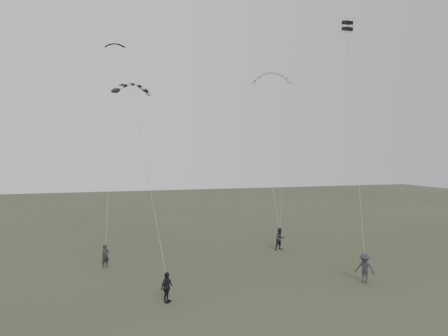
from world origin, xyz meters
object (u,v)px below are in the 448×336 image
object	(u,v)px
flyer_far	(365,268)
kite_striped	(132,84)
flyer_center	(167,287)
kite_pale_large	(271,73)
kite_box	(347,26)
flyer_right	(280,239)
kite_dark_small	(115,44)
flyer_left	(105,256)

from	to	relation	value
flyer_far	kite_striped	world-z (taller)	kite_striped
flyer_center	flyer_far	distance (m)	12.48
flyer_center	kite_pale_large	bearing A→B (deg)	3.73
flyer_far	kite_box	bearing A→B (deg)	122.91
flyer_right	flyer_far	world-z (taller)	flyer_far
kite_pale_large	flyer_right	bearing A→B (deg)	-72.74
kite_dark_small	flyer_left	bearing A→B (deg)	-88.73
kite_dark_small	flyer_far	bearing A→B (deg)	-30.30
kite_pale_large	kite_striped	size ratio (longest dim) A/B	1.39
kite_dark_small	kite_pale_large	size ratio (longest dim) A/B	0.43
flyer_right	kite_striped	xyz separation A→B (m)	(-12.43, -3.29, 11.87)
flyer_center	kite_pale_large	size ratio (longest dim) A/B	0.44
kite_dark_small	flyer_center	bearing A→B (deg)	-68.86
flyer_far	kite_box	world-z (taller)	kite_box
flyer_right	kite_box	size ratio (longest dim) A/B	2.67
flyer_left	flyer_center	distance (m)	9.08
flyer_right	kite_dark_small	bearing A→B (deg)	153.25
flyer_center	kite_box	distance (m)	21.74
flyer_right	kite_box	xyz separation A→B (m)	(2.41, -6.00, 16.29)
flyer_right	kite_pale_large	distance (m)	15.27
kite_pale_large	kite_box	distance (m)	10.46
flyer_right	kite_box	distance (m)	17.52
flyer_left	kite_striped	xyz separation A→B (m)	(1.80, -1.86, 11.98)
flyer_left	kite_striped	distance (m)	12.25
kite_pale_large	flyer_center	bearing A→B (deg)	-100.85
kite_dark_small	kite_striped	size ratio (longest dim) A/B	0.59
flyer_left	flyer_far	bearing A→B (deg)	-60.54
flyer_left	flyer_far	distance (m)	17.69
kite_striped	kite_box	xyz separation A→B (m)	(14.85, -2.70, 4.42)
flyer_center	flyer_far	bearing A→B (deg)	-46.06
flyer_right	kite_pale_large	world-z (taller)	kite_pale_large
flyer_center	kite_dark_small	size ratio (longest dim) A/B	1.03
flyer_left	flyer_far	xyz separation A→B (m)	(15.40, -8.70, 0.11)
flyer_left	kite_dark_small	size ratio (longest dim) A/B	1.01
flyer_left	kite_box	bearing A→B (deg)	-46.42
flyer_right	kite_box	world-z (taller)	kite_box
flyer_center	flyer_far	xyz separation A→B (m)	(12.48, -0.10, 0.09)
flyer_center	kite_box	xyz separation A→B (m)	(13.72, 4.03, 16.38)
kite_dark_small	kite_pale_large	world-z (taller)	kite_dark_small
flyer_center	kite_pale_large	xyz separation A→B (m)	(12.25, 14.25, 14.73)
flyer_center	flyer_right	bearing A→B (deg)	-4.03
kite_pale_large	kite_striped	bearing A→B (deg)	-120.83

